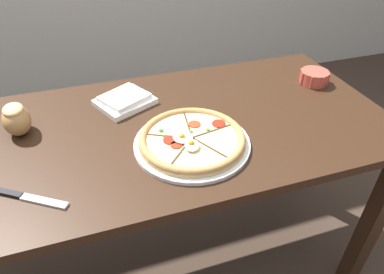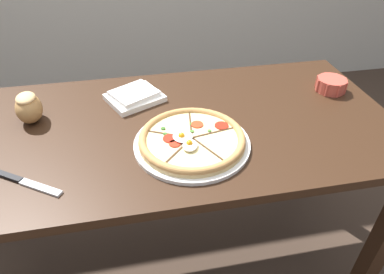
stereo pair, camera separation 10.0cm
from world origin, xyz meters
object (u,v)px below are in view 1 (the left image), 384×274
Objects in this scene: ramekin_bowl at (314,77)px; bread_piece_near at (16,119)px; napkin_folded at (125,100)px; dining_table at (163,151)px; knife_main at (27,197)px; pizza at (192,140)px.

bread_piece_near reaches higher than ramekin_bowl.
napkin_folded is 1.92× the size of bread_piece_near.
ramekin_bowl is at bearing -5.32° from napkin_folded.
bread_piece_near is (-0.34, -0.07, 0.03)m from napkin_folded.
ramekin_bowl is (0.64, 0.10, 0.13)m from dining_table.
dining_table is 13.33× the size of ramekin_bowl.
dining_table is 0.66m from ramekin_bowl.
ramekin_bowl is 0.59× the size of knife_main.
bread_piece_near reaches higher than napkin_folded.
pizza is 2.93× the size of bread_piece_near.
pizza reaches higher than napkin_folded.
ramekin_bowl reaches higher than napkin_folded.
pizza is 0.62m from ramekin_bowl.
pizza is at bearing -158.29° from ramekin_bowl.
napkin_folded is at bearing 117.31° from pizza.
dining_table is at bearing 117.24° from pizza.
ramekin_bowl is at bearing 9.22° from dining_table.
dining_table is 0.45m from knife_main.
napkin_folded is at bearing 83.72° from knife_main.
bread_piece_near is at bearing 166.33° from dining_table.
bread_piece_near reaches higher than dining_table.
pizza is at bearing -24.95° from bread_piece_near.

